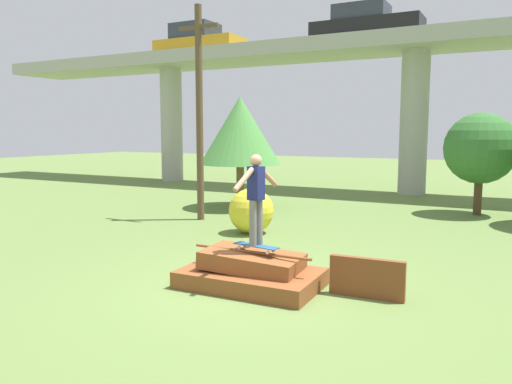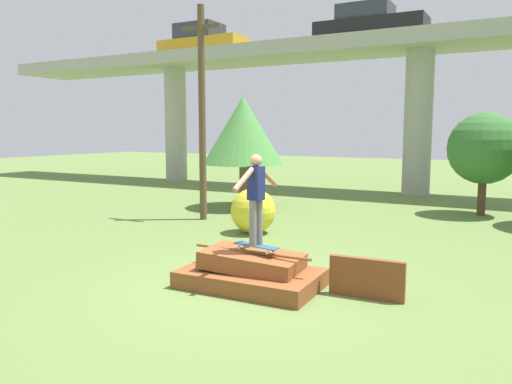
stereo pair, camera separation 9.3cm
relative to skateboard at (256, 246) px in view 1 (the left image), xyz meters
The scene contains 12 objects.
ground_plane 0.69m from the skateboard, 146.41° to the right, with size 80.00×80.00×0.00m, color olive.
scrap_pile 0.46m from the skateboard, 159.42° to the right, with size 2.30×1.47×0.61m.
scrap_plank_loose 1.85m from the skateboard, ahead, with size 1.17×0.17×0.63m.
skateboard is the anchor object (origin of this frame).
skater 0.87m from the skateboard, 26.57° to the left, with size 0.26×1.14×1.50m.
highway_overpass 14.51m from the skateboard, 90.30° to the left, with size 44.00×3.40×6.35m.
car_on_overpass_left 14.88m from the skateboard, 98.87° to the left, with size 4.41×1.61×1.27m.
car_on_overpass_right 18.57m from the skateboard, 127.36° to the left, with size 4.47×1.72×1.45m.
utility_pole 6.97m from the skateboard, 132.23° to the left, with size 1.30×0.20×6.07m.
tree_behind_left 9.95m from the skateboard, 74.13° to the left, with size 2.16×2.16×3.13m.
tree_mid_back 8.83m from the skateboard, 121.42° to the left, with size 2.71×2.71×3.70m.
bush_yellow_flowering 4.36m from the skateboard, 119.50° to the left, with size 1.14×1.14×1.14m.
Camera 1 is at (3.84, -7.07, 2.57)m, focal length 35.00 mm.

